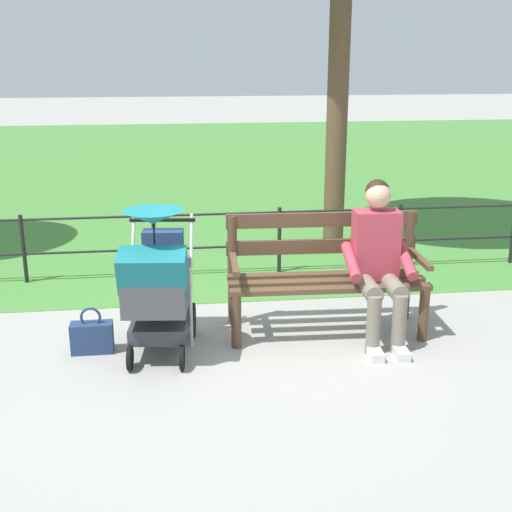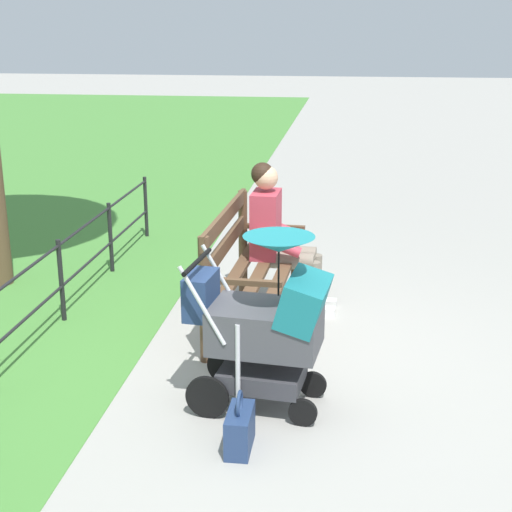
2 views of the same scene
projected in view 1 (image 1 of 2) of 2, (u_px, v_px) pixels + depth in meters
name	position (u px, v px, depth m)	size (l,w,h in m)	color
ground_plane	(233.00, 338.00, 5.47)	(60.00, 60.00, 0.00)	#9E9B93
grass_lawn	(193.00, 164.00, 13.81)	(40.00, 16.00, 0.01)	#478438
park_bench	(325.00, 269.00, 5.52)	(1.62, 0.66, 0.96)	brown
person_on_bench	(379.00, 257.00, 5.31)	(0.55, 0.74, 1.28)	slate
stroller	(158.00, 281.00, 5.02)	(0.59, 0.93, 1.15)	black
handbag	(92.00, 337.00, 5.18)	(0.32, 0.14, 0.37)	navy
park_fence	(217.00, 236.00, 6.89)	(6.47, 0.04, 0.70)	black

